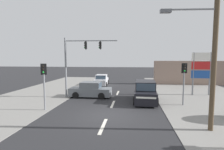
% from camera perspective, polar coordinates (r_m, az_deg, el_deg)
% --- Properties ---
extents(ground_plane, '(140.00, 140.00, 0.00)m').
position_cam_1_polar(ground_plane, '(12.49, -1.35, -12.97)').
color(ground_plane, '#28282B').
extents(lane_dash_near, '(0.20, 2.40, 0.01)m').
position_cam_1_polar(lane_dash_near, '(10.63, -2.95, -16.30)').
color(lane_dash_near, silver).
rests_on(lane_dash_near, ground).
extents(lane_dash_mid, '(0.20, 2.40, 0.01)m').
position_cam_1_polar(lane_dash_mid, '(15.34, 0.26, -9.46)').
color(lane_dash_mid, silver).
rests_on(lane_dash_mid, ground).
extents(lane_dash_far, '(0.20, 2.40, 0.01)m').
position_cam_1_polar(lane_dash_far, '(20.19, 1.89, -5.86)').
color(lane_dash_far, silver).
rests_on(lane_dash_far, ground).
extents(kerb_left_verge, '(8.00, 40.00, 0.02)m').
position_cam_1_polar(kerb_left_verge, '(19.15, -25.73, -6.98)').
color(kerb_left_verge, gray).
rests_on(kerb_left_verge, ground).
extents(utility_pole_foreground_right, '(3.78, 0.46, 8.99)m').
position_cam_1_polar(utility_pole_foreground_right, '(10.68, 29.94, 9.62)').
color(utility_pole_foreground_right, '#4C3D2B').
rests_on(utility_pole_foreground_right, ground).
extents(traffic_signal_mast, '(5.28, 0.55, 6.00)m').
position_cam_1_polar(traffic_signal_mast, '(17.87, -10.98, 5.96)').
color(traffic_signal_mast, slate).
rests_on(traffic_signal_mast, ground).
extents(pedestal_signal_right_kerb, '(0.44, 0.29, 3.56)m').
position_cam_1_polar(pedestal_signal_right_kerb, '(15.74, 22.46, -0.56)').
color(pedestal_signal_right_kerb, slate).
rests_on(pedestal_signal_right_kerb, ground).
extents(pedestal_signal_left_kerb, '(0.44, 0.30, 3.56)m').
position_cam_1_polar(pedestal_signal_left_kerb, '(14.07, -21.34, -1.17)').
color(pedestal_signal_left_kerb, slate).
rests_on(pedestal_signal_left_kerb, ground).
extents(shopping_plaza_sign, '(2.10, 0.16, 4.60)m').
position_cam_1_polar(shopping_plaza_sign, '(21.01, 27.25, 2.18)').
color(shopping_plaza_sign, slate).
rests_on(shopping_plaza_sign, ground).
extents(shopfront_wall_far, '(12.00, 1.00, 3.60)m').
position_cam_1_polar(shopfront_wall_far, '(29.33, 25.31, 0.67)').
color(shopfront_wall_far, gray).
rests_on(shopfront_wall_far, ground).
extents(suv_oncoming_mid, '(2.22, 4.61, 1.90)m').
position_cam_1_polar(suv_oncoming_mid, '(16.35, 10.83, -5.47)').
color(suv_oncoming_mid, black).
rests_on(suv_oncoming_mid, ground).
extents(sedan_oncoming_near, '(4.26, 1.94, 1.56)m').
position_cam_1_polar(sedan_oncoming_near, '(18.12, -7.01, -4.94)').
color(sedan_oncoming_near, slate).
rests_on(sedan_oncoming_near, ground).
extents(sedan_crossing_left, '(2.03, 4.30, 1.56)m').
position_cam_1_polar(sedan_crossing_left, '(26.14, -3.46, -1.75)').
color(sedan_crossing_left, silver).
rests_on(sedan_crossing_left, ground).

